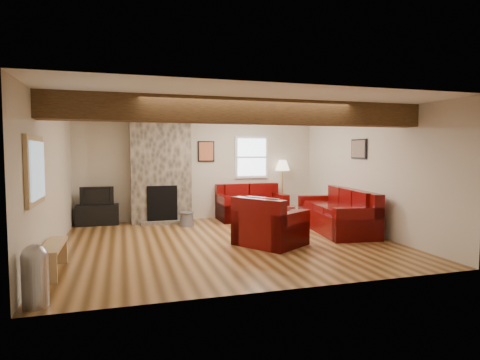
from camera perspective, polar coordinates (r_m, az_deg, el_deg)
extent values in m
plane|color=#583717|center=(7.62, -1.71, -8.76)|extent=(8.00, 8.00, 0.00)
plane|color=white|center=(7.48, -1.75, 10.26)|extent=(8.00, 8.00, 0.00)
plane|color=beige|center=(10.13, -5.69, 1.52)|extent=(8.00, 0.00, 8.00)
plane|color=beige|center=(4.85, 6.59, -1.17)|extent=(8.00, 0.00, 8.00)
plane|color=beige|center=(7.29, -25.18, 0.20)|extent=(0.00, 7.50, 7.50)
plane|color=beige|center=(8.71, 17.73, 0.95)|extent=(0.00, 7.50, 7.50)
cube|color=#311A0E|center=(6.27, 1.21, 9.73)|extent=(6.00, 0.36, 0.38)
cube|color=#3D392F|center=(9.74, -11.21, 1.37)|extent=(1.40, 0.50, 2.50)
cube|color=black|center=(9.56, -11.00, -3.49)|extent=(0.70, 0.06, 0.90)
cube|color=#3D392F|center=(9.58, -10.94, -5.96)|extent=(1.00, 0.25, 0.08)
cylinder|color=#4B3118|center=(9.32, 6.98, -6.33)|extent=(0.56, 0.56, 0.04)
cylinder|color=#4B3118|center=(9.29, 6.99, -5.31)|extent=(0.30, 0.30, 0.37)
cylinder|color=white|center=(9.26, 7.00, -4.01)|extent=(0.84, 0.84, 0.02)
cube|color=maroon|center=(9.25, 7.00, -3.87)|extent=(0.23, 0.17, 0.03)
cube|color=black|center=(9.84, -19.60, -4.69)|extent=(0.94, 0.38, 0.47)
imported|color=black|center=(9.79, -19.66, -2.10)|extent=(0.73, 0.10, 0.42)
cylinder|color=tan|center=(10.67, 6.03, -5.03)|extent=(0.26, 0.26, 0.03)
cylinder|color=tan|center=(10.59, 6.05, -1.58)|extent=(0.03, 0.03, 1.32)
cone|color=#F4E3B9|center=(10.55, 6.08, 2.09)|extent=(0.38, 0.38, 0.26)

